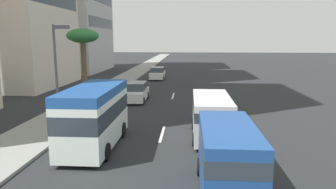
{
  "coord_description": "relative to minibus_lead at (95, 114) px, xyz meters",
  "views": [
    {
      "loc": [
        -3.45,
        -1.58,
        5.6
      ],
      "look_at": [
        18.49,
        -0.06,
        1.64
      ],
      "focal_mm": 32.9,
      "sensor_mm": 36.0,
      "label": 1
    }
  ],
  "objects": [
    {
      "name": "palm_tree",
      "position": [
        13.05,
        4.99,
        3.87
      ],
      "size": [
        2.93,
        2.93,
        6.43
      ],
      "color": "brown",
      "rests_on": "sidewalk_right"
    },
    {
      "name": "lane_stripe_mid",
      "position": [
        2.45,
        -3.29,
        -1.74
      ],
      "size": [
        3.2,
        0.16,
        0.01
      ],
      "primitive_type": "cube",
      "color": "silver",
      "rests_on": "ground_plane"
    },
    {
      "name": "minibus_lead",
      "position": [
        0.0,
        0.0,
        0.0
      ],
      "size": [
        6.18,
        2.33,
        3.2
      ],
      "rotation": [
        0.0,
        0.0,
        3.14
      ],
      "color": "silver",
      "rests_on": "ground_plane"
    },
    {
      "name": "pedestrian_mid_block",
      "position": [
        5.31,
        4.1,
        -0.65
      ],
      "size": [
        0.38,
        0.38,
        1.71
      ],
      "rotation": [
        0.0,
        0.0,
        0.75
      ],
      "color": "#333338",
      "rests_on": "sidewalk_right"
    },
    {
      "name": "car_third",
      "position": [
        28.15,
        -0.38,
        -0.96
      ],
      "size": [
        4.67,
        1.96,
        1.68
      ],
      "rotation": [
        0.0,
        0.0,
        3.14
      ],
      "color": "white",
      "rests_on": "ground_plane"
    },
    {
      "name": "van_second",
      "position": [
        2.08,
        -6.18,
        -0.38
      ],
      "size": [
        5.37,
        2.2,
        2.38
      ],
      "color": "silver",
      "rests_on": "ground_plane"
    },
    {
      "name": "car_fourth",
      "position": [
        12.33,
        -0.07,
        -0.95
      ],
      "size": [
        4.39,
        1.83,
        1.7
      ],
      "rotation": [
        0.0,
        0.0,
        3.14
      ],
      "color": "white",
      "rests_on": "ground_plane"
    },
    {
      "name": "pedestrian_near_lamp",
      "position": [
        9.88,
        4.21,
        -0.77
      ],
      "size": [
        0.35,
        0.39,
        1.54
      ],
      "rotation": [
        0.0,
        0.0,
        4.21
      ],
      "color": "gold",
      "rests_on": "sidewalk_right"
    },
    {
      "name": "lane_stripe_far",
      "position": [
        15.05,
        -3.29,
        -1.74
      ],
      "size": [
        3.2,
        0.16,
        0.01
      ],
      "primitive_type": "cube",
      "color": "silver",
      "rests_on": "ground_plane"
    },
    {
      "name": "sidewalk_right",
      "position": [
        19.74,
        4.19,
        -1.67
      ],
      "size": [
        162.0,
        3.65,
        0.15
      ],
      "primitive_type": "cube",
      "color": "gray",
      "rests_on": "ground_plane"
    },
    {
      "name": "street_lamp",
      "position": [
        1.9,
        2.65,
        2.31
      ],
      "size": [
        0.24,
        0.97,
        6.27
      ],
      "color": "#4C4C51",
      "rests_on": "sidewalk_right"
    },
    {
      "name": "van_fifth",
      "position": [
        -4.5,
        -6.3,
        -0.3
      ],
      "size": [
        4.78,
        2.1,
        2.54
      ],
      "color": "#1E478C",
      "rests_on": "ground_plane"
    },
    {
      "name": "ground_plane",
      "position": [
        19.74,
        -3.29,
        -1.75
      ],
      "size": [
        198.0,
        198.0,
        0.0
      ],
      "primitive_type": "plane",
      "color": "#26282B"
    }
  ]
}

